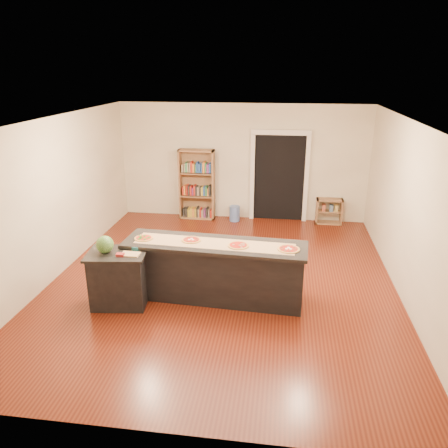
# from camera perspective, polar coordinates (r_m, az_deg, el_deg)

# --- Properties ---
(room) EXTENTS (6.00, 7.00, 2.80)m
(room) POSITION_cam_1_polar(r_m,az_deg,el_deg) (7.33, -0.21, 2.41)
(room) COLOR #EDE4C7
(room) RESTS_ON ground
(doorway) EXTENTS (1.40, 0.09, 2.21)m
(doorway) POSITION_cam_1_polar(r_m,az_deg,el_deg) (10.66, 7.25, 6.75)
(doorway) COLOR black
(doorway) RESTS_ON room
(kitchen_island) EXTENTS (2.92, 0.79, 0.96)m
(kitchen_island) POSITION_cam_1_polar(r_m,az_deg,el_deg) (7.12, -1.22, -6.07)
(kitchen_island) COLOR black
(kitchen_island) RESTS_ON ground
(side_counter) EXTENTS (0.91, 0.66, 0.90)m
(side_counter) POSITION_cam_1_polar(r_m,az_deg,el_deg) (7.13, -13.57, -6.92)
(side_counter) COLOR black
(side_counter) RESTS_ON ground
(bookshelf) EXTENTS (0.86, 0.31, 1.72)m
(bookshelf) POSITION_cam_1_polar(r_m,az_deg,el_deg) (10.78, -3.57, 5.16)
(bookshelf) COLOR #946C48
(bookshelf) RESTS_ON ground
(low_shelf) EXTENTS (0.62, 0.27, 0.62)m
(low_shelf) POSITION_cam_1_polar(r_m,az_deg,el_deg) (10.82, 13.55, 1.63)
(low_shelf) COLOR #946C48
(low_shelf) RESTS_ON ground
(waste_bin) EXTENTS (0.26, 0.26, 0.37)m
(waste_bin) POSITION_cam_1_polar(r_m,az_deg,el_deg) (10.74, 1.40, 1.38)
(waste_bin) COLOR #516FB5
(waste_bin) RESTS_ON ground
(kraft_paper) EXTENTS (2.56, 0.61, 0.00)m
(kraft_paper) POSITION_cam_1_polar(r_m,az_deg,el_deg) (6.90, -1.28, -2.56)
(kraft_paper) COLOR #9E7852
(kraft_paper) RESTS_ON kitchen_island
(watermelon) EXTENTS (0.27, 0.27, 0.27)m
(watermelon) POSITION_cam_1_polar(r_m,az_deg,el_deg) (6.93, -15.31, -2.60)
(watermelon) COLOR #144214
(watermelon) RESTS_ON side_counter
(cutting_board) EXTENTS (0.29, 0.20, 0.02)m
(cutting_board) POSITION_cam_1_polar(r_m,az_deg,el_deg) (6.81, -12.13, -3.88)
(cutting_board) COLOR tan
(cutting_board) RESTS_ON side_counter
(package_red) EXTENTS (0.12, 0.09, 0.04)m
(package_red) POSITION_cam_1_polar(r_m,az_deg,el_deg) (6.80, -13.40, -3.93)
(package_red) COLOR maroon
(package_red) RESTS_ON side_counter
(package_teal) EXTENTS (0.17, 0.17, 0.06)m
(package_teal) POSITION_cam_1_polar(r_m,az_deg,el_deg) (6.98, -11.36, -3.03)
(package_teal) COLOR #195966
(package_teal) RESTS_ON side_counter
(pizza_a) EXTENTS (0.30, 0.30, 0.02)m
(pizza_a) POSITION_cam_1_polar(r_m,az_deg,el_deg) (7.20, -10.44, -1.81)
(pizza_a) COLOR tan
(pizza_a) RESTS_ON kitchen_island
(pizza_b) EXTENTS (0.31, 0.31, 0.02)m
(pizza_b) POSITION_cam_1_polar(r_m,az_deg,el_deg) (7.03, -4.29, -2.07)
(pizza_b) COLOR tan
(pizza_b) RESTS_ON kitchen_island
(pizza_c) EXTENTS (0.32, 0.32, 0.02)m
(pizza_c) POSITION_cam_1_polar(r_m,az_deg,el_deg) (6.81, 1.87, -2.80)
(pizza_c) COLOR tan
(pizza_c) RESTS_ON kitchen_island
(pizza_d) EXTENTS (0.34, 0.34, 0.02)m
(pizza_d) POSITION_cam_1_polar(r_m,az_deg,el_deg) (6.74, 8.43, -3.24)
(pizza_d) COLOR tan
(pizza_d) RESTS_ON kitchen_island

